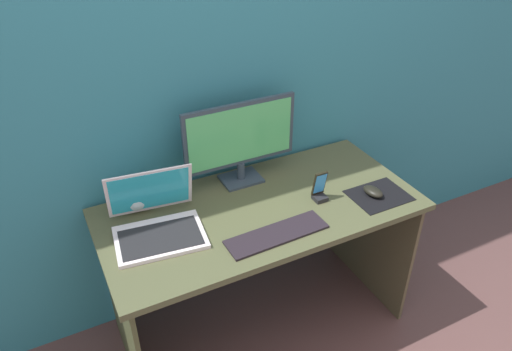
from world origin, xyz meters
TOP-DOWN VIEW (x-y plane):
  - ground_plane at (0.00, 0.00)m, footprint 8.00×8.00m
  - wall_back at (0.00, 0.37)m, footprint 6.00×0.04m
  - desk at (0.00, 0.00)m, footprint 1.36×0.65m
  - monitor at (0.01, 0.23)m, footprint 0.53×0.14m
  - laptop at (-0.44, 0.04)m, footprint 0.38×0.35m
  - fishbowl at (-0.47, 0.23)m, footprint 0.15×0.15m
  - keyboard_external at (-0.03, -0.20)m, footprint 0.42×0.13m
  - mousepad at (0.50, -0.16)m, footprint 0.25×0.20m
  - mouse at (0.48, -0.15)m, footprint 0.07×0.11m
  - phone_in_dock at (0.25, -0.06)m, footprint 0.06×0.05m

SIDE VIEW (x-z plane):
  - ground_plane at x=0.00m, z-range 0.00..0.00m
  - desk at x=0.00m, z-range 0.21..0.93m
  - mousepad at x=0.50m, z-range 0.72..0.73m
  - keyboard_external at x=-0.03m, z-range 0.72..0.73m
  - mouse at x=0.48m, z-range 0.73..0.76m
  - phone_in_dock at x=0.25m, z-range 0.70..0.84m
  - laptop at x=-0.44m, z-range 0.65..0.89m
  - fishbowl at x=-0.47m, z-range 0.72..0.87m
  - monitor at x=0.01m, z-range 0.74..1.13m
  - wall_back at x=0.00m, z-range 0.00..2.50m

